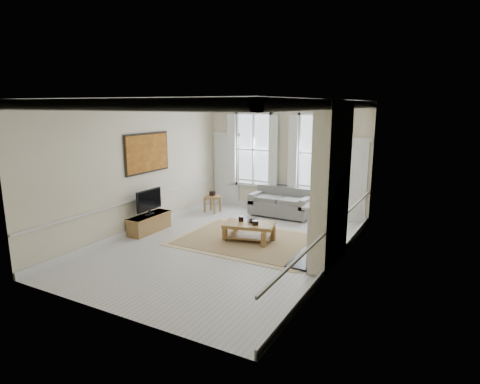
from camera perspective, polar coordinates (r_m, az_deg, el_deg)
The scene contains 23 objects.
floor at distance 9.65m, azimuth -2.05°, elevation -7.68°, with size 7.20×7.20×0.00m, color #B7B5AD.
ceiling at distance 9.06m, azimuth -2.21°, elevation 12.96°, with size 7.20×7.20×0.00m, color white.
back_wall at distance 12.40m, azimuth 6.40°, elevation 4.85°, with size 5.20×5.20×0.00m, color beige.
left_wall at distance 10.75m, azimuth -14.17°, elevation 3.40°, with size 7.20×7.20×0.00m, color beige.
right_wall at distance 8.21m, azimuth 13.69°, elevation 0.74°, with size 7.20×7.20×0.00m, color beige.
window_left at distance 12.76m, azimuth 1.94°, elevation 6.03°, with size 1.26×0.20×2.20m, color #B2BCC6, non-canonical shape.
window_right at distance 11.98m, azimuth 11.00°, elevation 5.40°, with size 1.26×0.20×2.20m, color #B2BCC6, non-canonical shape.
door_left at distance 13.34m, azimuth -1.91°, elevation 3.06°, with size 0.90×0.08×2.30m, color silver.
door_right at distance 11.84m, azimuth 15.48°, elevation 1.42°, with size 0.90×0.08×2.30m, color silver.
painting at distance 10.89m, azimuth -13.04°, elevation 5.43°, with size 0.05×1.66×1.06m, color #C17621.
chimney_breast at distance 8.44m, azimuth 12.90°, elevation 1.09°, with size 0.35×1.70×3.38m, color beige.
hearth at distance 9.03m, azimuth 9.76°, elevation -9.12°, with size 0.55×1.50×0.05m, color black.
fireplace at distance 8.74m, azimuth 11.17°, elevation -5.00°, with size 0.21×1.45×1.33m.
mirror at distance 8.44m, azimuth 11.61°, elevation 3.56°, with size 0.06×1.26×1.06m, color gold.
sofa at distance 12.16m, azimuth 5.94°, elevation -1.74°, with size 1.81×0.88×0.85m.
side_table at distance 12.52m, azimuth -3.94°, elevation -1.00°, with size 0.56×0.56×0.53m.
rug at distance 9.99m, azimuth 1.28°, elevation -6.89°, with size 3.50×2.60×0.02m, color olive.
coffee_table at distance 9.87m, azimuth 1.29°, elevation -4.90°, with size 1.36×0.99×0.46m.
ceramic_pot_a at distance 9.99m, azimuth 0.15°, elevation -3.84°, with size 0.13×0.13×0.13m, color black.
ceramic_pot_b at distance 9.71m, azimuth 2.21°, elevation -4.38°, with size 0.15×0.15×0.11m, color black.
bowl at distance 9.90m, azimuth 1.81°, elevation -4.16°, with size 0.26×0.26×0.06m, color black.
tv_stand at distance 10.90m, azimuth -12.74°, elevation -4.34°, with size 0.41×1.29×0.46m, color brown.
tv at distance 10.72m, azimuth -12.81°, elevation -1.16°, with size 0.08×0.90×0.68m.
Camera 1 is at (4.62, -7.79, 3.30)m, focal length 30.00 mm.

